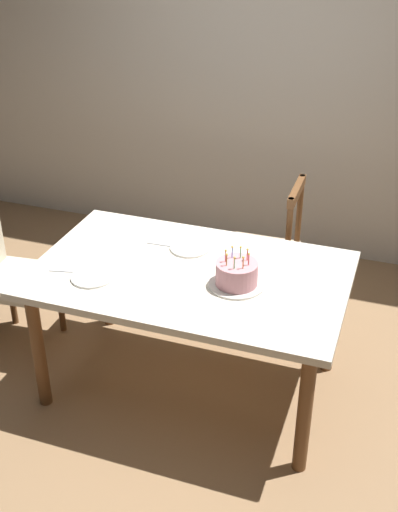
# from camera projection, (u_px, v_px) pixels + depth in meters

# --- Properties ---
(ground) EXTENTS (6.40, 6.40, 0.00)m
(ground) POSITION_uv_depth(u_px,v_px,m) (191.00, 384.00, 3.69)
(ground) COLOR #93704C
(back_wall) EXTENTS (6.40, 0.10, 2.60)m
(back_wall) POSITION_uv_depth(u_px,v_px,m) (278.00, 80.00, 4.56)
(back_wall) COLOR beige
(back_wall) RESTS_ON ground
(dining_table) EXTENTS (1.62, 1.00, 0.76)m
(dining_table) POSITION_uv_depth(u_px,v_px,m) (190.00, 286.00, 3.35)
(dining_table) COLOR silver
(dining_table) RESTS_ON ground
(birthday_cake) EXTENTS (0.28, 0.28, 0.20)m
(birthday_cake) POSITION_uv_depth(u_px,v_px,m) (237.00, 275.00, 3.16)
(birthday_cake) COLOR silver
(birthday_cake) RESTS_ON dining_table
(plate_near_celebrant) EXTENTS (0.22, 0.22, 0.01)m
(plate_near_celebrant) POSITION_uv_depth(u_px,v_px,m) (92.00, 277.00, 3.25)
(plate_near_celebrant) COLOR white
(plate_near_celebrant) RESTS_ON dining_table
(plate_far_side) EXTENTS (0.22, 0.22, 0.01)m
(plate_far_side) POSITION_uv_depth(u_px,v_px,m) (190.00, 248.00, 3.52)
(plate_far_side) COLOR white
(plate_far_side) RESTS_ON dining_table
(fork_near_celebrant) EXTENTS (0.18, 0.06, 0.01)m
(fork_near_celebrant) POSITION_uv_depth(u_px,v_px,m) (66.00, 271.00, 3.31)
(fork_near_celebrant) COLOR silver
(fork_near_celebrant) RESTS_ON dining_table
(fork_far_side) EXTENTS (0.18, 0.02, 0.01)m
(fork_far_side) POSITION_uv_depth(u_px,v_px,m) (162.00, 245.00, 3.56)
(fork_far_side) COLOR silver
(fork_far_side) RESTS_ON dining_table
(chair_spindle_back) EXTENTS (0.45, 0.45, 0.95)m
(chair_spindle_back) POSITION_uv_depth(u_px,v_px,m) (265.00, 254.00, 4.07)
(chair_spindle_back) COLOR tan
(chair_spindle_back) RESTS_ON ground
(chair_upholstered) EXTENTS (0.48, 0.48, 0.95)m
(chair_upholstered) POSITION_uv_depth(u_px,v_px,m) (2.00, 267.00, 3.79)
(chair_upholstered) COLOR beige
(chair_upholstered) RESTS_ON ground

